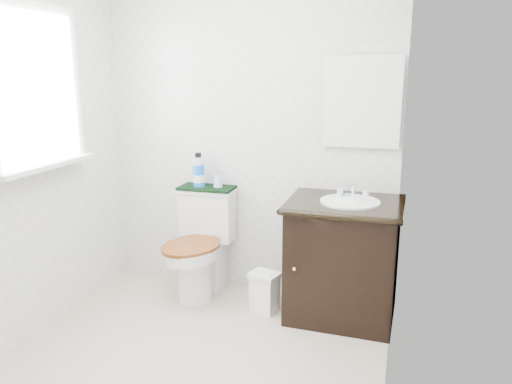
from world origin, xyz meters
The scene contains 14 objects.
floor centered at (0.00, 0.00, 0.00)m, with size 2.40×2.40×0.00m, color beige.
wall_back centered at (0.00, 1.20, 1.20)m, with size 2.40×2.40×0.00m, color silver.
wall_front centered at (0.00, -1.20, 1.20)m, with size 2.40×2.40×0.00m, color silver.
wall_left centered at (-1.10, 0.00, 1.20)m, with size 2.40×2.40×0.00m, color silver.
wall_right centered at (1.10, 0.00, 1.20)m, with size 2.40×2.40×0.00m, color silver.
window centered at (-1.07, 0.25, 1.55)m, with size 0.02×0.70×0.90m, color white.
mirror centered at (0.82, 1.18, 1.45)m, with size 0.50×0.02×0.60m, color silver.
toilet centered at (-0.30, 0.97, 0.35)m, with size 0.47×0.67×0.79m.
vanity centered at (0.77, 0.90, 0.43)m, with size 0.76×0.65×0.92m.
trash_bin centered at (0.24, 0.80, 0.15)m, with size 0.23×0.21×0.29m.
towel centered at (-0.30, 1.09, 0.79)m, with size 0.42×0.22×0.02m, color black.
mouthwash_bottle centered at (-0.36, 1.09, 0.92)m, with size 0.09×0.09×0.26m.
cup centered at (-0.22, 1.11, 0.85)m, with size 0.07×0.07×0.09m, color #98C9FA.
soap_bar centered at (0.75, 1.00, 0.83)m, with size 0.08×0.05×0.02m, color #187074.
Camera 1 is at (1.12, -2.32, 1.67)m, focal length 35.00 mm.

